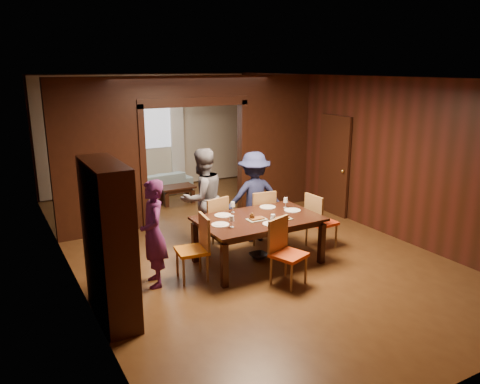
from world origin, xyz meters
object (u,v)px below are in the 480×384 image
chair_far_l (211,223)px  person_purple (153,234)px  chair_near (289,253)px  dining_table (258,240)px  sofa (154,184)px  hutch (109,242)px  person_navy (254,197)px  chair_right (322,221)px  person_grey (202,198)px  chair_left (192,249)px  coffee_table (177,195)px  chair_far_r (259,216)px

chair_far_l → person_purple: bearing=19.7°
chair_near → dining_table: bearing=69.0°
sofa → hutch: hutch is taller
person_navy → chair_right: (0.83, -0.90, -0.33)m
chair_near → person_grey: bearing=83.2°
person_navy → person_purple: bearing=33.2°
person_navy → chair_right: size_ratio=1.67×
sofa → chair_left: 4.99m
person_purple → coffee_table: bearing=163.6°
person_purple → person_grey: 1.61m
coffee_table → person_grey: bearing=-102.4°
person_purple → sofa: (1.63, 4.75, -0.51)m
chair_left → chair_far_r: bearing=123.7°
person_purple → chair_left: 0.62m
chair_right → hutch: size_ratio=0.48×
chair_right → chair_far_r: (-0.80, 0.76, 0.00)m
person_grey → chair_far_r: 1.09m
person_grey → chair_right: size_ratio=1.79×
chair_left → chair_far_l: size_ratio=1.00×
coffee_table → hutch: hutch is taller
chair_far_r → chair_right: bearing=143.4°
person_navy → chair_near: 1.91m
coffee_table → chair_near: 4.70m
person_grey → chair_near: (0.45, -1.97, -0.38)m
chair_left → chair_far_l: same height
person_grey → chair_far_l: bearing=87.3°
person_navy → chair_left: bearing=42.1°
coffee_table → hutch: 5.13m
person_navy → sofa: person_navy is taller
person_purple → hutch: hutch is taller
coffee_table → hutch: (-2.60, -4.35, 0.80)m
chair_right → chair_far_l: bearing=61.8°
person_navy → chair_left: 1.95m
person_purple → chair_far_l: bearing=131.2°
person_purple → hutch: bearing=-42.1°
hutch → person_grey: bearing=39.0°
dining_table → sofa: bearing=90.9°
person_purple → chair_far_r: (2.22, 0.74, -0.30)m
sofa → chair_right: (1.39, -4.78, 0.22)m
person_purple → hutch: (-0.76, -0.60, 0.22)m
person_purple → chair_right: person_purple is taller
person_grey → chair_far_r: person_grey is taller
chair_right → chair_far_r: size_ratio=1.00×
sofa → chair_right: chair_right is taller
person_purple → dining_table: size_ratio=0.82×
sofa → chair_far_l: bearing=79.4°
person_purple → chair_near: person_purple is taller
chair_near → hutch: hutch is taller
person_purple → hutch: size_ratio=0.78×
chair_far_r → hutch: hutch is taller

